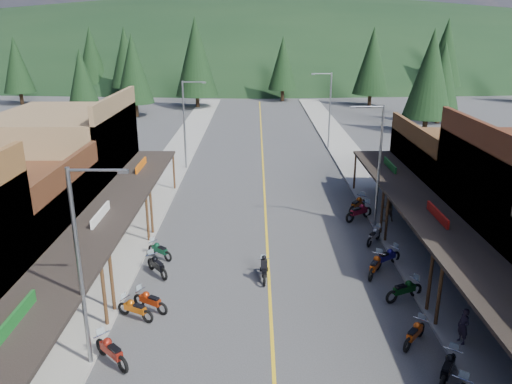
{
  "coord_description": "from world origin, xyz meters",
  "views": [
    {
      "loc": [
        -0.69,
        -22.3,
        12.55
      ],
      "look_at": [
        -0.67,
        6.32,
        3.0
      ],
      "focal_mm": 35.0,
      "sensor_mm": 36.0,
      "label": 1
    }
  ],
  "objects_px": {
    "bike_east_5": "(448,367)",
    "bike_east_10": "(374,235)",
    "bike_east_8": "(375,265)",
    "rider_on_bike": "(264,269)",
    "streetlight_1": "(186,121)",
    "bike_west_8": "(157,265)",
    "bike_east_11": "(359,211)",
    "bike_west_5": "(111,350)",
    "pedestrian_east_b": "(387,207)",
    "streetlight_3": "(329,107)",
    "pine_3": "(283,63)",
    "shop_east_3": "(461,176)",
    "streetlight_2": "(377,161)",
    "bike_west_6": "(135,308)",
    "bike_east_9": "(387,256)",
    "bike_east_7": "(404,289)",
    "pine_8": "(82,82)",
    "bike_east_6": "(415,333)",
    "shop_west_2": "(5,229)",
    "shop_west_3": "(68,162)",
    "streetlight_0": "(83,262)",
    "pine_1": "(126,57)",
    "pine_10": "(133,69)",
    "pine_9": "(442,75)",
    "pine_5": "(446,52)",
    "pine_11": "(431,74)",
    "bike_east_12": "(357,204)",
    "pedestrian_east_a": "(463,326)",
    "pine_4": "(372,61)",
    "pine_7": "(91,55)",
    "bike_west_9": "(160,249)",
    "pine_0": "(17,65)",
    "pine_2": "(196,57)",
    "bike_west_7": "(150,300)"
  },
  "relations": [
    {
      "from": "pine_9",
      "to": "pine_7",
      "type": "bearing_deg",
      "value": 151.03
    },
    {
      "from": "bike_east_6",
      "to": "bike_east_11",
      "type": "height_order",
      "value": "bike_east_11"
    },
    {
      "from": "shop_east_3",
      "to": "streetlight_1",
      "type": "distance_m",
      "value": 23.39
    },
    {
      "from": "shop_east_3",
      "to": "bike_east_7",
      "type": "xyz_separation_m",
      "value": [
        -7.32,
        -12.44,
        -1.94
      ]
    },
    {
      "from": "bike_west_8",
      "to": "bike_east_11",
      "type": "distance_m",
      "value": 14.52
    },
    {
      "from": "streetlight_3",
      "to": "bike_east_8",
      "type": "relative_size",
      "value": 3.78
    },
    {
      "from": "pine_1",
      "to": "bike_west_8",
      "type": "relative_size",
      "value": 6.01
    },
    {
      "from": "streetlight_2",
      "to": "pine_11",
      "type": "xyz_separation_m",
      "value": [
        13.05,
        30.0,
        2.73
      ]
    },
    {
      "from": "pine_5",
      "to": "bike_east_12",
      "type": "bearing_deg",
      "value": -114.18
    },
    {
      "from": "bike_east_6",
      "to": "shop_west_2",
      "type": "bearing_deg",
      "value": -158.2
    },
    {
      "from": "pine_10",
      "to": "bike_east_9",
      "type": "xyz_separation_m",
      "value": [
        24.48,
        -47.59,
        -6.2
      ]
    },
    {
      "from": "pine_9",
      "to": "bike_east_11",
      "type": "distance_m",
      "value": 40.28
    },
    {
      "from": "shop_east_3",
      "to": "pine_1",
      "type": "relative_size",
      "value": 0.87
    },
    {
      "from": "bike_west_5",
      "to": "pedestrian_east_b",
      "type": "distance_m",
      "value": 20.51
    },
    {
      "from": "streetlight_0",
      "to": "bike_east_10",
      "type": "relative_size",
      "value": 4.23
    },
    {
      "from": "bike_east_7",
      "to": "bike_east_9",
      "type": "relative_size",
      "value": 1.01
    },
    {
      "from": "bike_west_7",
      "to": "bike_east_7",
      "type": "relative_size",
      "value": 0.95
    },
    {
      "from": "bike_west_5",
      "to": "pedestrian_east_a",
      "type": "relative_size",
      "value": 1.4
    },
    {
      "from": "pine_7",
      "to": "pine_8",
      "type": "bearing_deg",
      "value": -74.48
    },
    {
      "from": "pine_2",
      "to": "bike_east_8",
      "type": "bearing_deg",
      "value": -74.58
    },
    {
      "from": "pine_11",
      "to": "rider_on_bike",
      "type": "distance_m",
      "value": 42.78
    },
    {
      "from": "bike_east_8",
      "to": "rider_on_bike",
      "type": "bearing_deg",
      "value": -147.35
    },
    {
      "from": "bike_east_5",
      "to": "streetlight_2",
      "type": "bearing_deg",
      "value": 121.05
    },
    {
      "from": "pine_3",
      "to": "bike_east_10",
      "type": "xyz_separation_m",
      "value": [
        2.46,
        -60.55,
        -5.94
      ]
    },
    {
      "from": "streetlight_1",
      "to": "bike_west_6",
      "type": "height_order",
      "value": "streetlight_1"
    },
    {
      "from": "shop_west_2",
      "to": "streetlight_3",
      "type": "xyz_separation_m",
      "value": [
        20.71,
        28.3,
        1.93
      ]
    },
    {
      "from": "pine_5",
      "to": "bike_east_7",
      "type": "distance_m",
      "value": 78.51
    },
    {
      "from": "streetlight_0",
      "to": "bike_east_10",
      "type": "xyz_separation_m",
      "value": [
        13.42,
        11.45,
        -3.92
      ]
    },
    {
      "from": "streetlight_3",
      "to": "pine_8",
      "type": "distance_m",
      "value": 30.67
    },
    {
      "from": "shop_west_2",
      "to": "pine_4",
      "type": "relative_size",
      "value": 0.87
    },
    {
      "from": "pine_5",
      "to": "bike_east_7",
      "type": "height_order",
      "value": "pine_5"
    },
    {
      "from": "shop_east_3",
      "to": "streetlight_2",
      "type": "bearing_deg",
      "value": -154.12
    },
    {
      "from": "pine_3",
      "to": "pedestrian_east_b",
      "type": "distance_m",
      "value": 57.66
    },
    {
      "from": "streetlight_0",
      "to": "bike_west_8",
      "type": "height_order",
      "value": "streetlight_0"
    },
    {
      "from": "pine_0",
      "to": "pedestrian_east_a",
      "type": "height_order",
      "value": "pine_0"
    },
    {
      "from": "bike_west_9",
      "to": "bike_east_5",
      "type": "distance_m",
      "value": 16.25
    },
    {
      "from": "bike_east_10",
      "to": "bike_east_7",
      "type": "bearing_deg",
      "value": -55.44
    },
    {
      "from": "pedestrian_east_a",
      "to": "bike_east_12",
      "type": "bearing_deg",
      "value": 169.75
    },
    {
      "from": "shop_west_3",
      "to": "bike_west_6",
      "type": "bearing_deg",
      "value": -61.36
    },
    {
      "from": "pine_10",
      "to": "pine_11",
      "type": "xyz_separation_m",
      "value": [
        38.0,
        -12.0,
        0.4
      ]
    },
    {
      "from": "streetlight_1",
      "to": "bike_west_8",
      "type": "bearing_deg",
      "value": -87.06
    },
    {
      "from": "shop_west_2",
      "to": "streetlight_0",
      "type": "distance_m",
      "value": 10.45
    },
    {
      "from": "streetlight_0",
      "to": "pine_5",
      "type": "distance_m",
      "value": 88.17
    },
    {
      "from": "bike_east_8",
      "to": "pine_8",
      "type": "bearing_deg",
      "value": 153.4
    },
    {
      "from": "bike_west_6",
      "to": "streetlight_1",
      "type": "bearing_deg",
      "value": 29.77
    },
    {
      "from": "streetlight_0",
      "to": "pedestrian_east_a",
      "type": "height_order",
      "value": "streetlight_0"
    },
    {
      "from": "bike_west_6",
      "to": "bike_east_9",
      "type": "bearing_deg",
      "value": -39.84
    },
    {
      "from": "bike_west_9",
      "to": "bike_east_5",
      "type": "bearing_deg",
      "value": -90.52
    },
    {
      "from": "bike_east_5",
      "to": "bike_east_10",
      "type": "bearing_deg",
      "value": 122.88
    },
    {
      "from": "streetlight_0",
      "to": "pine_1",
      "type": "distance_m",
      "value": 77.94
    }
  ]
}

